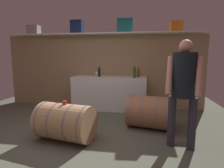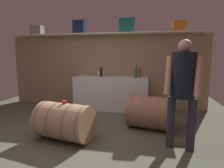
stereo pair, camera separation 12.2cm
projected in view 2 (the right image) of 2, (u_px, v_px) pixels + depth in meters
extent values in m
cube|color=#525747|center=(84.00, 130.00, 3.69)|extent=(6.74, 8.06, 0.02)
cube|color=#997F5A|center=(105.00, 71.00, 5.31)|extent=(5.54, 0.10, 2.00)
cube|color=white|center=(103.00, 34.00, 5.02)|extent=(5.09, 0.40, 0.03)
cube|color=gray|center=(37.00, 30.00, 5.35)|extent=(0.32, 0.27, 0.25)
cube|color=navy|center=(80.00, 27.00, 5.11)|extent=(0.33, 0.24, 0.35)
cube|color=#1D7579|center=(127.00, 26.00, 4.87)|extent=(0.42, 0.22, 0.36)
cube|color=orange|center=(179.00, 26.00, 4.64)|extent=(0.32, 0.22, 0.26)
cube|color=white|center=(111.00, 93.00, 5.01)|extent=(1.94, 0.56, 0.89)
cylinder|color=#295527|center=(136.00, 73.00, 4.64)|extent=(0.07, 0.07, 0.22)
sphere|color=#295527|center=(136.00, 68.00, 4.62)|extent=(0.07, 0.07, 0.07)
cylinder|color=#295527|center=(136.00, 67.00, 4.62)|extent=(0.03, 0.03, 0.07)
cylinder|color=black|center=(101.00, 73.00, 4.93)|extent=(0.07, 0.07, 0.20)
sphere|color=black|center=(101.00, 69.00, 4.91)|extent=(0.06, 0.06, 0.06)
cylinder|color=black|center=(101.00, 67.00, 4.90)|extent=(0.02, 0.02, 0.07)
cylinder|color=brown|center=(140.00, 74.00, 4.78)|extent=(0.08, 0.08, 0.18)
sphere|color=brown|center=(140.00, 70.00, 4.76)|extent=(0.07, 0.07, 0.07)
cylinder|color=brown|center=(140.00, 68.00, 4.76)|extent=(0.03, 0.03, 0.08)
cylinder|color=white|center=(98.00, 77.00, 4.84)|extent=(0.07, 0.07, 0.00)
cylinder|color=white|center=(98.00, 75.00, 4.83)|extent=(0.01, 0.01, 0.08)
sphere|color=white|center=(98.00, 73.00, 4.82)|extent=(0.07, 0.07, 0.07)
sphere|color=maroon|center=(98.00, 73.00, 4.82)|extent=(0.04, 0.04, 0.04)
cylinder|color=tan|center=(65.00, 121.00, 3.21)|extent=(1.04, 0.79, 0.62)
cylinder|color=slate|center=(47.00, 118.00, 3.36)|extent=(0.15, 0.62, 0.63)
cylinder|color=slate|center=(58.00, 120.00, 3.27)|extent=(0.15, 0.62, 0.63)
cylinder|color=slate|center=(72.00, 122.00, 3.15)|extent=(0.15, 0.62, 0.63)
cylinder|color=slate|center=(85.00, 124.00, 3.06)|extent=(0.15, 0.62, 0.63)
cylinder|color=#964047|center=(64.00, 103.00, 3.16)|extent=(0.04, 0.04, 0.01)
cylinder|color=#9F6948|center=(150.00, 112.00, 3.70)|extent=(0.96, 0.80, 0.64)
cylinder|color=slate|center=(133.00, 110.00, 3.84)|extent=(0.16, 0.64, 0.65)
cylinder|color=slate|center=(143.00, 111.00, 3.75)|extent=(0.16, 0.64, 0.65)
cylinder|color=slate|center=(157.00, 113.00, 3.65)|extent=(0.16, 0.64, 0.65)
cylinder|color=slate|center=(169.00, 114.00, 3.57)|extent=(0.16, 0.64, 0.65)
cylinder|color=#814752|center=(150.00, 96.00, 3.66)|extent=(0.04, 0.04, 0.01)
cylinder|color=red|center=(64.00, 102.00, 3.16)|extent=(0.07, 0.07, 0.05)
cylinder|color=#2E2C39|center=(171.00, 122.00, 2.93)|extent=(0.12, 0.12, 0.81)
cylinder|color=#2E2C39|center=(191.00, 125.00, 2.80)|extent=(0.12, 0.12, 0.81)
cylinder|color=black|center=(184.00, 75.00, 2.75)|extent=(0.35, 0.35, 0.67)
sphere|color=tan|center=(185.00, 46.00, 2.69)|extent=(0.19, 0.19, 0.19)
cylinder|color=tan|center=(168.00, 75.00, 2.75)|extent=(0.14, 0.25, 0.56)
cylinder|color=tan|center=(198.00, 77.00, 2.58)|extent=(0.14, 0.24, 0.57)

